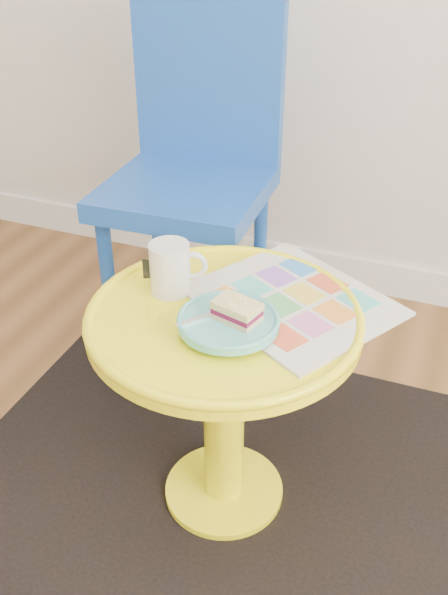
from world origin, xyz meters
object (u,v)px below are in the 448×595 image
at_px(mug, 171,267).
at_px(side_table, 224,372).
at_px(plate, 228,322).
at_px(newspaper, 292,300).
at_px(chair, 195,162).

bearing_deg(mug, side_table, -41.14).
bearing_deg(plate, newspaper, 59.29).
height_order(side_table, plate, plate).
height_order(mug, plate, mug).
bearing_deg(chair, plate, -64.25).
bearing_deg(chair, mug, -73.40).
height_order(newspaper, mug, mug).
relative_size(side_table, chair, 0.56).
distance_m(side_table, chair, 0.73).
distance_m(newspaper, plate, 0.16).
relative_size(chair, plate, 5.08).
xyz_separation_m(side_table, chair, (-0.33, 0.62, 0.19)).
relative_size(side_table, plate, 2.84).
bearing_deg(side_table, chair, 118.25).
distance_m(side_table, newspaper, 0.21).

